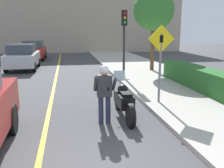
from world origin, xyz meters
name	(u,v)px	position (x,y,z in m)	size (l,w,h in m)	color
sidewalk_curb	(202,100)	(4.80, 4.00, 0.07)	(4.40, 44.00, 0.13)	#ADA89E
road_center_line	(52,95)	(-0.60, 6.00, 0.00)	(0.12, 36.00, 0.01)	yellow
building_backdrop	(65,17)	(0.00, 26.00, 4.06)	(28.00, 1.20, 8.13)	#B2A38E
motorcycle	(124,101)	(1.65, 2.96, 0.51)	(0.62, 2.28, 1.31)	black
person_biker	(104,89)	(1.01, 2.56, 1.00)	(0.59, 0.46, 1.64)	#282D4C
crossing_sign	(160,57)	(3.12, 3.92, 1.70)	(0.91, 0.08, 2.61)	slate
traffic_light	(124,31)	(2.93, 8.49, 2.52)	(0.26, 0.30, 3.41)	#2D2D30
hedge_row	(199,78)	(5.60, 5.70, 0.56)	(0.90, 5.74, 0.87)	#286028
street_tree	(154,10)	(5.27, 10.81, 3.73)	(2.47, 2.47, 4.85)	brown
parked_car_silver	(23,57)	(-2.83, 13.30, 0.86)	(1.88, 4.20, 1.68)	black
parked_car_red	(34,50)	(-2.78, 19.01, 0.86)	(1.88, 4.20, 1.68)	black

